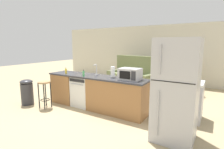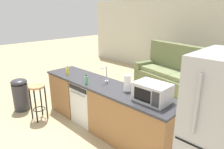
{
  "view_description": "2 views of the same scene",
  "coord_description": "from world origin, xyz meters",
  "px_view_note": "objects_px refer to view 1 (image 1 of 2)",
  "views": [
    {
      "loc": [
        2.95,
        -3.71,
        1.73
      ],
      "look_at": [
        0.56,
        0.2,
        0.95
      ],
      "focal_mm": 28.0,
      "sensor_mm": 36.0,
      "label": 1
    },
    {
      "loc": [
        2.64,
        -2.31,
        2.16
      ],
      "look_at": [
        0.18,
        0.19,
        1.05
      ],
      "focal_mm": 32.0,
      "sensor_mm": 36.0,
      "label": 2
    }
  ],
  "objects_px": {
    "couch": "(133,77)",
    "armchair": "(185,83)",
    "dish_soap_bottle": "(66,71)",
    "microwave": "(130,74)",
    "dishwasher": "(84,91)",
    "trash_bin": "(27,92)",
    "stove_range": "(185,100)",
    "refrigerator": "(176,91)",
    "bar_stool": "(44,89)",
    "kettle": "(178,78)",
    "paper_towel_roll": "(113,72)",
    "soap_bottle": "(83,74)"
  },
  "relations": [
    {
      "from": "couch",
      "to": "armchair",
      "type": "xyz_separation_m",
      "value": [
        2.03,
        0.1,
        -0.04
      ]
    },
    {
      "from": "dish_soap_bottle",
      "to": "microwave",
      "type": "bearing_deg",
      "value": 3.6
    },
    {
      "from": "dishwasher",
      "to": "dish_soap_bottle",
      "type": "xyz_separation_m",
      "value": [
        -0.57,
        -0.13,
        0.55
      ]
    },
    {
      "from": "armchair",
      "to": "trash_bin",
      "type": "bearing_deg",
      "value": -134.36
    },
    {
      "from": "microwave",
      "to": "armchair",
      "type": "distance_m",
      "value": 3.17
    },
    {
      "from": "microwave",
      "to": "armchair",
      "type": "height_order",
      "value": "armchair"
    },
    {
      "from": "stove_range",
      "to": "microwave",
      "type": "distance_m",
      "value": 1.42
    },
    {
      "from": "stove_range",
      "to": "trash_bin",
      "type": "bearing_deg",
      "value": -161.67
    },
    {
      "from": "refrigerator",
      "to": "bar_stool",
      "type": "height_order",
      "value": "refrigerator"
    },
    {
      "from": "trash_bin",
      "to": "armchair",
      "type": "height_order",
      "value": "armchair"
    },
    {
      "from": "stove_range",
      "to": "armchair",
      "type": "xyz_separation_m",
      "value": [
        -0.38,
        2.44,
        -0.1
      ]
    },
    {
      "from": "refrigerator",
      "to": "trash_bin",
      "type": "height_order",
      "value": "refrigerator"
    },
    {
      "from": "kettle",
      "to": "bar_stool",
      "type": "relative_size",
      "value": 0.28
    },
    {
      "from": "bar_stool",
      "to": "trash_bin",
      "type": "distance_m",
      "value": 0.7
    },
    {
      "from": "kettle",
      "to": "armchair",
      "type": "distance_m",
      "value": 2.65
    },
    {
      "from": "microwave",
      "to": "bar_stool",
      "type": "height_order",
      "value": "microwave"
    },
    {
      "from": "paper_towel_roll",
      "to": "dish_soap_bottle",
      "type": "bearing_deg",
      "value": -173.84
    },
    {
      "from": "refrigerator",
      "to": "couch",
      "type": "distance_m",
      "value": 4.23
    },
    {
      "from": "trash_bin",
      "to": "dishwasher",
      "type": "bearing_deg",
      "value": 28.45
    },
    {
      "from": "paper_towel_roll",
      "to": "couch",
      "type": "bearing_deg",
      "value": 104.53
    },
    {
      "from": "dishwasher",
      "to": "refrigerator",
      "type": "bearing_deg",
      "value": -11.93
    },
    {
      "from": "soap_bottle",
      "to": "trash_bin",
      "type": "bearing_deg",
      "value": -160.3
    },
    {
      "from": "paper_towel_roll",
      "to": "soap_bottle",
      "type": "relative_size",
      "value": 1.6
    },
    {
      "from": "couch",
      "to": "armchair",
      "type": "bearing_deg",
      "value": 2.91
    },
    {
      "from": "dish_soap_bottle",
      "to": "kettle",
      "type": "bearing_deg",
      "value": 10.38
    },
    {
      "from": "dishwasher",
      "to": "trash_bin",
      "type": "distance_m",
      "value": 1.69
    },
    {
      "from": "dishwasher",
      "to": "refrigerator",
      "type": "distance_m",
      "value": 2.7
    },
    {
      "from": "stove_range",
      "to": "microwave",
      "type": "bearing_deg",
      "value": -154.78
    },
    {
      "from": "microwave",
      "to": "couch",
      "type": "xyz_separation_m",
      "value": [
        -1.24,
        2.89,
        -0.65
      ]
    },
    {
      "from": "armchair",
      "to": "bar_stool",
      "type": "bearing_deg",
      "value": -129.32
    },
    {
      "from": "soap_bottle",
      "to": "armchair",
      "type": "height_order",
      "value": "armchair"
    },
    {
      "from": "soap_bottle",
      "to": "dishwasher",
      "type": "bearing_deg",
      "value": 128.97
    },
    {
      "from": "dish_soap_bottle",
      "to": "bar_stool",
      "type": "relative_size",
      "value": 0.24
    },
    {
      "from": "stove_range",
      "to": "dish_soap_bottle",
      "type": "bearing_deg",
      "value": -167.96
    },
    {
      "from": "kettle",
      "to": "couch",
      "type": "height_order",
      "value": "couch"
    },
    {
      "from": "stove_range",
      "to": "trash_bin",
      "type": "relative_size",
      "value": 1.22
    },
    {
      "from": "dish_soap_bottle",
      "to": "armchair",
      "type": "xyz_separation_m",
      "value": [
        2.79,
        3.11,
        -0.62
      ]
    },
    {
      "from": "bar_stool",
      "to": "dish_soap_bottle",
      "type": "bearing_deg",
      "value": 67.51
    },
    {
      "from": "stove_range",
      "to": "refrigerator",
      "type": "bearing_deg",
      "value": -90.01
    },
    {
      "from": "microwave",
      "to": "paper_towel_roll",
      "type": "xyz_separation_m",
      "value": [
        -0.5,
        0.04,
        -0.0
      ]
    },
    {
      "from": "paper_towel_roll",
      "to": "kettle",
      "type": "distance_m",
      "value": 1.55
    },
    {
      "from": "dish_soap_bottle",
      "to": "couch",
      "type": "xyz_separation_m",
      "value": [
        0.76,
        3.01,
        -0.58
      ]
    },
    {
      "from": "dishwasher",
      "to": "kettle",
      "type": "distance_m",
      "value": 2.53
    },
    {
      "from": "dishwasher",
      "to": "refrigerator",
      "type": "height_order",
      "value": "refrigerator"
    },
    {
      "from": "paper_towel_roll",
      "to": "soap_bottle",
      "type": "xyz_separation_m",
      "value": [
        -0.76,
        -0.25,
        -0.07
      ]
    },
    {
      "from": "soap_bottle",
      "to": "paper_towel_roll",
      "type": "bearing_deg",
      "value": 17.95
    },
    {
      "from": "refrigerator",
      "to": "soap_bottle",
      "type": "distance_m",
      "value": 2.45
    },
    {
      "from": "soap_bottle",
      "to": "trash_bin",
      "type": "xyz_separation_m",
      "value": [
        -1.66,
        -0.59,
        -0.59
      ]
    },
    {
      "from": "dish_soap_bottle",
      "to": "bar_stool",
      "type": "height_order",
      "value": "dish_soap_bottle"
    },
    {
      "from": "microwave",
      "to": "soap_bottle",
      "type": "height_order",
      "value": "microwave"
    }
  ]
}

